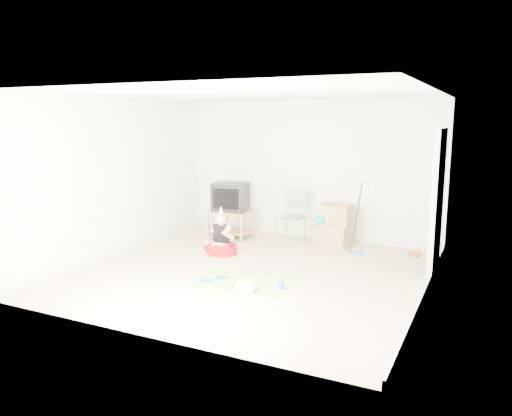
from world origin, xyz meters
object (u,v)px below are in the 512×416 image
at_px(tv_stand, 231,222).
at_px(cardboard_boxes, 334,226).
at_px(folding_chair, 291,217).
at_px(seated_woman, 221,243).
at_px(crt_tv, 230,197).
at_px(birthday_cake, 245,288).

xyz_separation_m(tv_stand, cardboard_boxes, (2.00, 0.19, 0.06)).
relative_size(folding_chair, seated_woman, 1.21).
xyz_separation_m(crt_tv, folding_chair, (1.21, 0.10, -0.30)).
relative_size(tv_stand, folding_chair, 0.87).
bearing_deg(tv_stand, cardboard_boxes, 5.50).
height_order(tv_stand, cardboard_boxes, cardboard_boxes).
bearing_deg(birthday_cake, seated_woman, 129.16).
bearing_deg(cardboard_boxes, seated_woman, -139.51).
bearing_deg(seated_woman, tv_stand, 111.14).
distance_m(crt_tv, birthday_cake, 3.20).
height_order(folding_chair, cardboard_boxes, folding_chair).
bearing_deg(crt_tv, cardboard_boxes, -3.46).
xyz_separation_m(folding_chair, seated_woman, (-0.76, -1.24, -0.30)).
height_order(crt_tv, folding_chair, crt_tv).
bearing_deg(birthday_cake, tv_stand, 122.17).
relative_size(tv_stand, birthday_cake, 2.86).
xyz_separation_m(crt_tv, seated_woman, (0.44, -1.14, -0.61)).
bearing_deg(folding_chair, crt_tv, -175.33).
height_order(tv_stand, crt_tv, crt_tv).
bearing_deg(birthday_cake, crt_tv, 122.17).
bearing_deg(cardboard_boxes, folding_chair, -173.26).
relative_size(tv_stand, seated_woman, 1.05).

